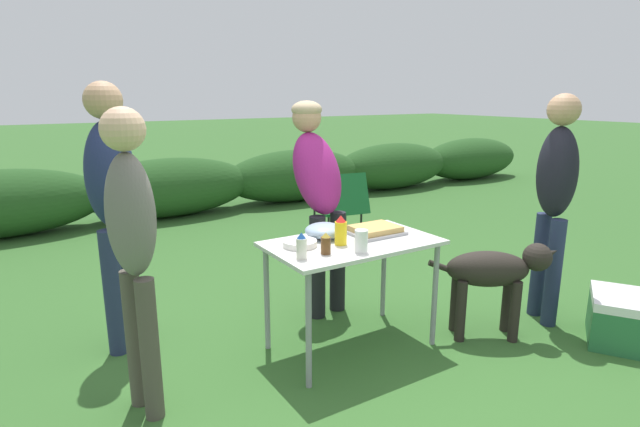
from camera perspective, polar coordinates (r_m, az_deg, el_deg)
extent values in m
plane|color=#336028|center=(3.51, 3.53, -14.83)|extent=(60.00, 60.00, 0.00)
ellipsoid|color=#234C1E|center=(7.20, -16.86, 2.86)|extent=(2.40, 0.90, 0.81)
ellipsoid|color=#234C1E|center=(7.94, -2.80, 4.38)|extent=(2.40, 0.90, 0.81)
ellipsoid|color=#234C1E|center=(9.07, 8.35, 5.39)|extent=(2.40, 0.90, 0.81)
ellipsoid|color=#234C1E|center=(10.47, 16.81, 6.03)|extent=(2.40, 0.90, 0.81)
cube|color=silver|center=(3.23, 3.72, -3.39)|extent=(1.10, 0.64, 0.02)
cylinder|color=gray|center=(2.91, -1.31, -13.22)|extent=(0.04, 0.04, 0.71)
cylinder|color=gray|center=(3.46, 12.98, -9.04)|extent=(0.04, 0.04, 0.71)
cylinder|color=gray|center=(3.34, -6.09, -9.61)|extent=(0.04, 0.04, 0.71)
cylinder|color=gray|center=(3.83, 7.29, -6.54)|extent=(0.04, 0.04, 0.71)
cube|color=#9E9EA3|center=(3.40, 6.33, -2.17)|extent=(0.35, 0.28, 0.02)
cube|color=tan|center=(3.39, 6.34, -1.72)|extent=(0.30, 0.24, 0.04)
cylinder|color=white|center=(3.11, -2.33, -3.43)|extent=(0.22, 0.22, 0.04)
ellipsoid|color=#99B2CC|center=(3.28, 0.51, -1.97)|extent=(0.26, 0.26, 0.10)
cylinder|color=white|center=(2.99, 4.73, -3.17)|extent=(0.08, 0.08, 0.14)
cylinder|color=silver|center=(2.87, -2.13, -4.02)|extent=(0.06, 0.06, 0.12)
cone|color=#194793|center=(2.85, -2.14, -2.52)|extent=(0.05, 0.05, 0.03)
cylinder|color=brown|center=(2.95, 0.66, -3.69)|extent=(0.06, 0.06, 0.10)
cone|color=gold|center=(2.93, 0.67, -2.45)|extent=(0.05, 0.05, 0.03)
cylinder|color=yellow|center=(3.13, 2.38, -2.27)|extent=(0.08, 0.08, 0.15)
cone|color=red|center=(3.11, 2.40, -0.58)|extent=(0.07, 0.07, 0.04)
cylinder|color=black|center=(3.77, -0.30, -6.19)|extent=(0.12, 0.12, 0.79)
cylinder|color=black|center=(3.90, 2.02, -5.51)|extent=(0.12, 0.12, 0.79)
ellipsoid|color=#931E70|center=(3.75, -0.31, 4.63)|extent=(0.45, 0.55, 0.69)
sphere|color=tan|center=(3.80, -1.53, 10.90)|extent=(0.22, 0.22, 0.22)
ellipsoid|color=tan|center=(3.80, -1.53, 11.80)|extent=(0.23, 0.23, 0.13)
cylinder|color=#232D4C|center=(3.51, -22.53, -8.39)|extent=(0.12, 0.12, 0.84)
cylinder|color=#232D4C|center=(3.68, -20.99, -7.24)|extent=(0.12, 0.12, 0.84)
ellipsoid|color=navy|center=(3.40, -22.85, 4.17)|extent=(0.45, 0.46, 0.68)
sphere|color=tan|center=(3.37, -23.56, 11.79)|extent=(0.23, 0.23, 0.23)
cylinder|color=#232D4C|center=(4.16, 23.76, -5.39)|extent=(0.11, 0.11, 0.80)
cylinder|color=#232D4C|center=(4.01, 25.13, -6.20)|extent=(0.11, 0.11, 0.80)
ellipsoid|color=black|center=(3.92, 25.46, 4.29)|extent=(0.36, 0.41, 0.65)
sphere|color=tan|center=(3.88, 26.11, 10.62)|extent=(0.22, 0.22, 0.22)
cylinder|color=#4C473D|center=(2.79, -18.87, -14.55)|extent=(0.10, 0.10, 0.77)
cylinder|color=#4C473D|center=(2.93, -20.38, -13.27)|extent=(0.10, 0.10, 0.77)
ellipsoid|color=slate|center=(2.62, -20.84, -0.17)|extent=(0.29, 0.35, 0.62)
sphere|color=#DBAD89|center=(2.56, -21.63, 8.96)|extent=(0.21, 0.21, 0.21)
cylinder|color=#28231E|center=(3.75, 15.20, -9.69)|extent=(0.07, 0.07, 0.43)
cylinder|color=#28231E|center=(3.61, 15.80, -10.69)|extent=(0.07, 0.07, 0.43)
cylinder|color=#28231E|center=(3.85, 20.57, -9.46)|extent=(0.07, 0.07, 0.43)
cylinder|color=#28231E|center=(3.71, 21.38, -10.41)|extent=(0.07, 0.07, 0.43)
ellipsoid|color=#28231E|center=(3.63, 18.59, -6.01)|extent=(0.61, 0.52, 0.25)
sphere|color=#28231E|center=(3.71, 23.58, -4.59)|extent=(0.19, 0.19, 0.19)
cone|color=#28231E|center=(3.74, 24.72, -4.21)|extent=(0.18, 0.16, 0.14)
cylinder|color=#28231E|center=(3.54, 13.65, -5.93)|extent=(0.17, 0.13, 0.10)
cube|color=#19602D|center=(5.66, 2.01, 0.43)|extent=(0.52, 0.52, 0.03)
cube|color=#19602D|center=(5.36, 3.30, 2.19)|extent=(0.48, 0.23, 0.44)
cylinder|color=black|center=(5.45, 0.99, -2.19)|extent=(0.02, 0.02, 0.38)
cylinder|color=black|center=(5.62, 4.71, -1.75)|extent=(0.02, 0.02, 0.38)
cylinder|color=black|center=(5.80, -0.63, -1.21)|extent=(0.02, 0.02, 0.38)
cylinder|color=black|center=(5.96, 2.92, -0.82)|extent=(0.02, 0.02, 0.38)
cylinder|color=black|center=(5.53, -0.13, 1.98)|extent=(0.09, 0.41, 0.02)
cylinder|color=black|center=(5.72, 4.11, 2.34)|extent=(0.09, 0.41, 0.02)
cube|color=#286B3D|center=(4.05, 30.66, -10.62)|extent=(0.58, 0.53, 0.28)
cube|color=silver|center=(3.99, 30.95, -8.38)|extent=(0.58, 0.53, 0.06)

